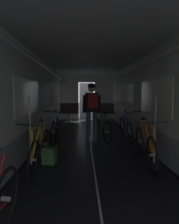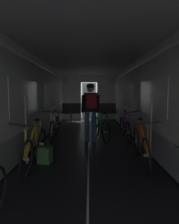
# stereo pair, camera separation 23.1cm
# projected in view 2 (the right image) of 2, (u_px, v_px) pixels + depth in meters

# --- Properties ---
(train_car_shell) EXTENTS (3.14, 12.34, 2.57)m
(train_car_shell) POSITION_uv_depth(u_px,v_px,m) (89.00, 84.00, 5.38)
(train_car_shell) COLOR black
(train_car_shell) RESTS_ON ground
(bench_seat_far_left) EXTENTS (0.98, 0.51, 0.95)m
(bench_seat_far_left) POSITION_uv_depth(u_px,v_px,m) (72.00, 111.00, 9.94)
(bench_seat_far_left) COLOR gray
(bench_seat_far_left) RESTS_ON ground
(bench_seat_far_right) EXTENTS (0.98, 0.51, 0.95)m
(bench_seat_far_right) POSITION_uv_depth(u_px,v_px,m) (107.00, 111.00, 9.93)
(bench_seat_far_right) COLOR gray
(bench_seat_far_right) RESTS_ON ground
(bicycle_purple) EXTENTS (0.44, 1.69, 0.95)m
(bicycle_purple) POSITION_uv_depth(u_px,v_px,m) (126.00, 128.00, 6.04)
(bicycle_purple) COLOR black
(bicycle_purple) RESTS_ON ground
(bicycle_orange) EXTENTS (0.44, 1.69, 0.95)m
(bicycle_orange) POSITION_uv_depth(u_px,v_px,m) (142.00, 145.00, 3.99)
(bicycle_orange) COLOR black
(bicycle_orange) RESTS_ON ground
(bicycle_white) EXTENTS (0.44, 1.69, 0.94)m
(bicycle_white) POSITION_uv_depth(u_px,v_px,m) (55.00, 127.00, 6.13)
(bicycle_white) COLOR black
(bicycle_white) RESTS_ON ground
(bicycle_yellow) EXTENTS (0.44, 1.69, 0.95)m
(bicycle_yellow) POSITION_uv_depth(u_px,v_px,m) (35.00, 148.00, 3.81)
(bicycle_yellow) COLOR black
(bicycle_yellow) RESTS_ON ground
(person_cyclist_aisle) EXTENTS (0.55, 0.43, 1.73)m
(person_cyclist_aisle) POSITION_uv_depth(u_px,v_px,m) (91.00, 106.00, 5.73)
(person_cyclist_aisle) COLOR #384C75
(person_cyclist_aisle) RESTS_ON ground
(bicycle_green_in_aisle) EXTENTS (0.57, 1.65, 0.93)m
(bicycle_green_in_aisle) POSITION_uv_depth(u_px,v_px,m) (101.00, 128.00, 6.06)
(bicycle_green_in_aisle) COLOR black
(bicycle_green_in_aisle) RESTS_ON ground
(backpack_on_floor) EXTENTS (0.30, 0.25, 0.34)m
(backpack_on_floor) POSITION_uv_depth(u_px,v_px,m) (46.00, 155.00, 4.04)
(backpack_on_floor) COLOR #3D703D
(backpack_on_floor) RESTS_ON ground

